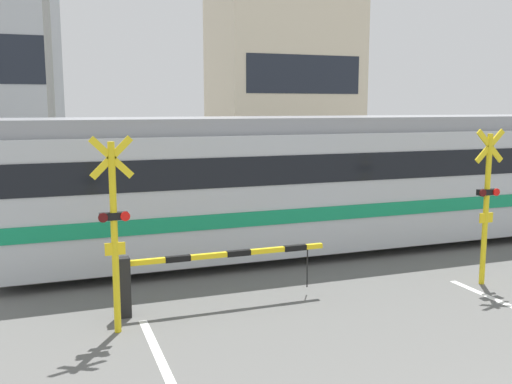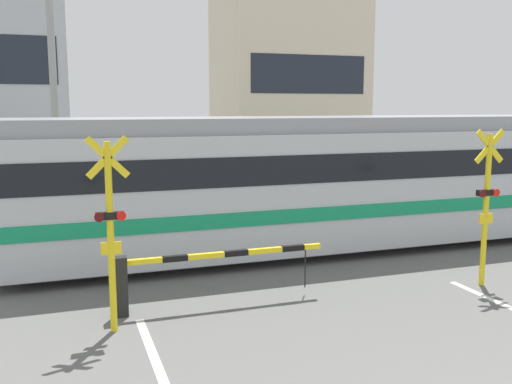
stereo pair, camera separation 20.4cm
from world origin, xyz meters
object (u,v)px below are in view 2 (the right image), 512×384
commuter_train (319,179)px  crossing_barrier_far (293,199)px  crossing_barrier_near (179,269)px  crossing_signal_left (110,226)px  pedestrian (221,185)px  crossing_signal_right (486,200)px

commuter_train → crossing_barrier_far: (0.64, 3.11, -1.05)m
crossing_barrier_near → crossing_signal_left: (-1.22, -0.64, 1.01)m
crossing_barrier_near → pedestrian: pedestrian is taller
crossing_signal_right → pedestrian: (-2.98, 9.02, -0.74)m
crossing_barrier_near → crossing_signal_right: crossing_signal_right is taller
commuter_train → crossing_barrier_far: 3.34m
crossing_signal_left → crossing_barrier_near: bearing=27.8°
commuter_train → crossing_barrier_near: commuter_train is taller
crossing_signal_left → pedestrian: 10.04m
commuter_train → pedestrian: 5.32m
crossing_barrier_near → crossing_barrier_far: (4.89, 6.34, 0.00)m
commuter_train → crossing_signal_right: 4.30m
crossing_signal_left → pedestrian: crossing_signal_left is taller
crossing_signal_right → crossing_barrier_near: bearing=174.0°
crossing_barrier_far → crossing_signal_left: bearing=-131.2°
crossing_barrier_far → crossing_signal_left: crossing_signal_left is taller
crossing_barrier_far → pedestrian: size_ratio=2.22×
commuter_train → crossing_barrier_near: size_ratio=3.93×
crossing_barrier_far → crossing_signal_right: size_ratio=1.22×
commuter_train → crossing_signal_right: commuter_train is taller
crossing_signal_right → pedestrian: bearing=108.3°
crossing_barrier_near → crossing_signal_left: crossing_signal_left is taller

